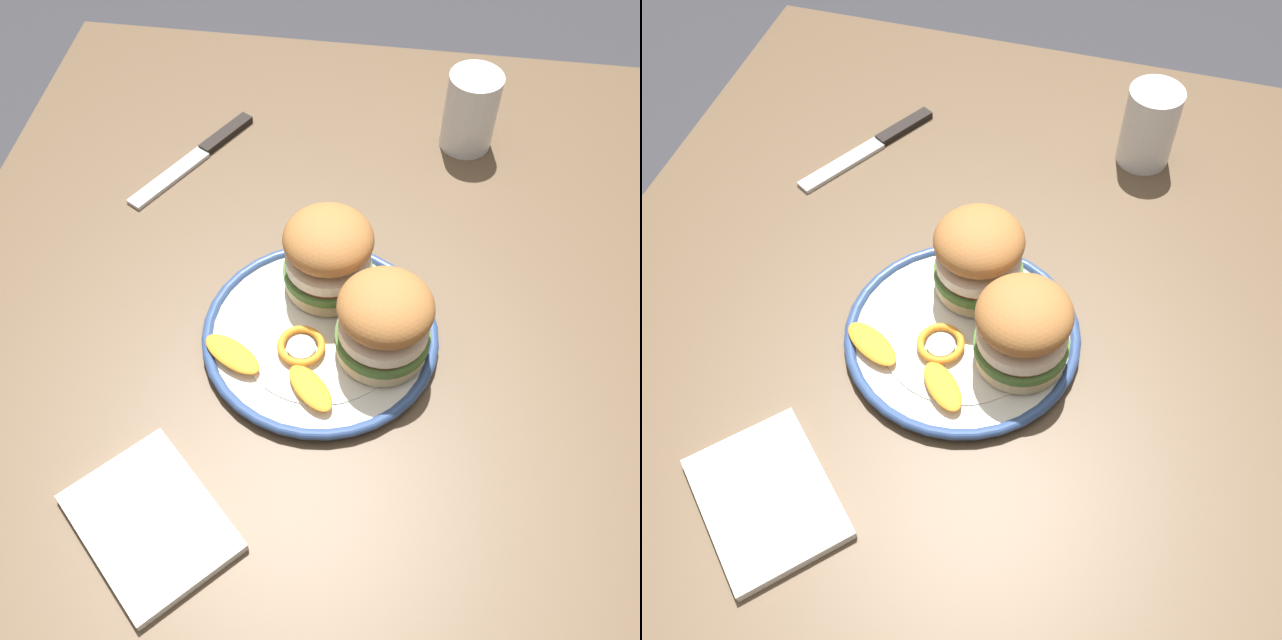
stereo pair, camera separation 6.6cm
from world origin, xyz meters
TOP-DOWN VIEW (x-y plane):
  - ground_plane at (0.00, 0.00)m, footprint 8.00×8.00m
  - dining_table at (0.00, 0.00)m, footprint 1.12×0.87m
  - dinner_plate at (0.00, 0.02)m, footprint 0.26×0.26m
  - sandwich_half_left at (-0.07, 0.02)m, footprint 0.14×0.14m
  - sandwich_half_right at (0.01, 0.09)m, footprint 0.14×0.14m
  - orange_peel_curled at (0.03, 0.01)m, footprint 0.06×0.06m
  - orange_peel_strip_long at (0.05, -0.06)m, footprint 0.06×0.08m
  - orange_peel_strip_short at (0.08, 0.03)m, footprint 0.07×0.07m
  - drinking_glass at (-0.35, 0.17)m, footprint 0.07×0.07m
  - table_knife at (-0.28, -0.18)m, footprint 0.20×0.13m
  - folded_napkin at (0.23, -0.10)m, footprint 0.19×0.19m

SIDE VIEW (x-z plane):
  - ground_plane at x=0.00m, z-range 0.00..0.00m
  - dining_table at x=0.00m, z-range 0.27..1.04m
  - table_knife at x=-0.28m, z-range 0.77..0.78m
  - folded_napkin at x=0.23m, z-range 0.77..0.79m
  - dinner_plate at x=0.00m, z-range 0.78..0.79m
  - orange_peel_curled at x=0.03m, z-range 0.79..0.80m
  - orange_peel_strip_long at x=0.05m, z-range 0.79..0.80m
  - orange_peel_strip_short at x=0.08m, z-range 0.79..0.80m
  - drinking_glass at x=-0.35m, z-range 0.77..0.87m
  - sandwich_half_left at x=-0.07m, z-range 0.79..0.89m
  - sandwich_half_right at x=0.01m, z-range 0.79..0.89m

